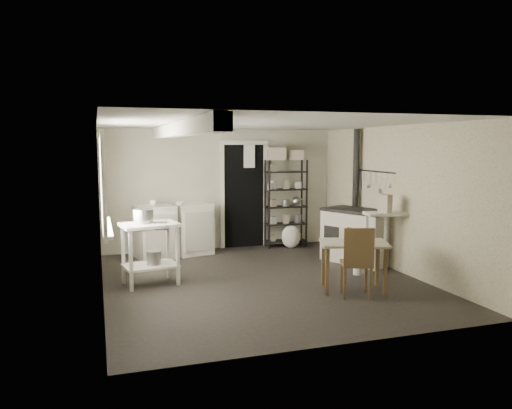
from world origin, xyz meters
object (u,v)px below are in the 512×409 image
object	(u,v)px
stockpot	(143,220)
work_table	(353,263)
prep_table	(150,257)
stove	(357,237)
shelf_rack	(286,199)
chair	(356,260)
base_cabinets	(174,230)
flour_sack	(291,236)

from	to	relation	value
stockpot	work_table	world-z (taller)	stockpot
prep_table	stockpot	xyz separation A→B (m)	(-0.08, 0.04, 0.54)
prep_table	stove	bearing A→B (deg)	5.32
shelf_rack	stove	world-z (taller)	shelf_rack
work_table	chair	xyz separation A→B (m)	(-0.09, -0.24, 0.10)
stockpot	base_cabinets	bearing A→B (deg)	68.67
base_cabinets	stove	bearing A→B (deg)	-39.26
work_table	chair	size ratio (longest dim) A/B	0.95
stockpot	flour_sack	xyz separation A→B (m)	(2.95, 1.73, -0.70)
stove	chair	distance (m)	1.97
base_cabinets	stove	xyz separation A→B (m)	(2.90, -1.47, -0.02)
stove	flour_sack	bearing A→B (deg)	89.85
work_table	chair	bearing A→B (deg)	-111.11
stove	chair	size ratio (longest dim) A/B	1.23
stockpot	flour_sack	size ratio (longest dim) A/B	0.68
shelf_rack	flour_sack	xyz separation A→B (m)	(0.04, -0.18, -0.71)
chair	flour_sack	world-z (taller)	chair
shelf_rack	work_table	size ratio (longest dim) A/B	1.92
shelf_rack	flour_sack	size ratio (longest dim) A/B	3.86
prep_table	chair	distance (m)	2.89
prep_table	stove	world-z (taller)	stove
stove	flour_sack	world-z (taller)	stove
stockpot	chair	xyz separation A→B (m)	(2.61, -1.42, -0.45)
stockpot	prep_table	bearing A→B (deg)	-26.28
chair	stockpot	bearing A→B (deg)	171.15
prep_table	base_cabinets	size ratio (longest dim) A/B	0.63
prep_table	chair	size ratio (longest dim) A/B	0.95
stove	chair	world-z (taller)	chair
base_cabinets	flour_sack	size ratio (longest dim) A/B	3.21
stove	flour_sack	size ratio (longest dim) A/B	2.61
chair	work_table	bearing A→B (deg)	88.57
work_table	stockpot	bearing A→B (deg)	156.47
base_cabinets	shelf_rack	size ratio (longest dim) A/B	0.83
prep_table	flour_sack	world-z (taller)	prep_table
base_cabinets	prep_table	bearing A→B (deg)	-121.14
work_table	stove	bearing A→B (deg)	59.00
stockpot	base_cabinets	size ratio (longest dim) A/B	0.21
base_cabinets	shelf_rack	distance (m)	2.28
base_cabinets	work_table	xyz separation A→B (m)	(2.02, -2.93, -0.08)
base_cabinets	shelf_rack	bearing A→B (deg)	-8.32
prep_table	work_table	world-z (taller)	prep_table
stove	chair	bearing A→B (deg)	-143.82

